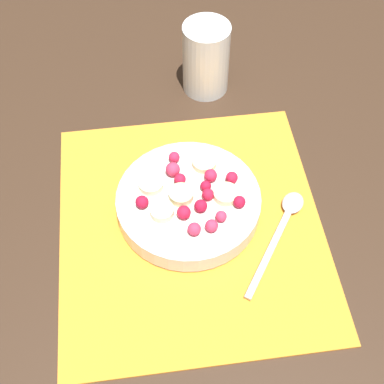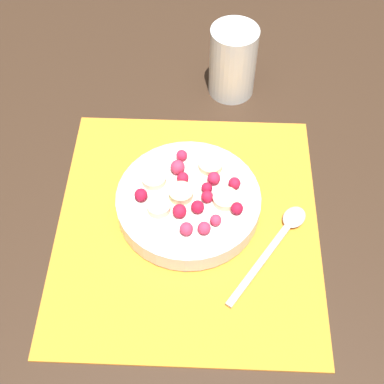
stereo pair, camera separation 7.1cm
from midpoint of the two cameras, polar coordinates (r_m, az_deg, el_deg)
ground_plane at (r=0.73m, az=2.31°, el=-3.81°), size 3.00×3.00×0.00m
placemat at (r=0.73m, az=2.32°, el=-3.69°), size 0.39×0.35×0.01m
fruit_bowl at (r=0.72m, az=2.79°, el=-1.07°), size 0.20×0.20×0.05m
spoon at (r=0.73m, az=12.30°, el=-4.61°), size 0.16×0.12×0.01m
drinking_glass at (r=0.87m, az=6.77°, el=13.52°), size 0.07×0.07×0.12m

